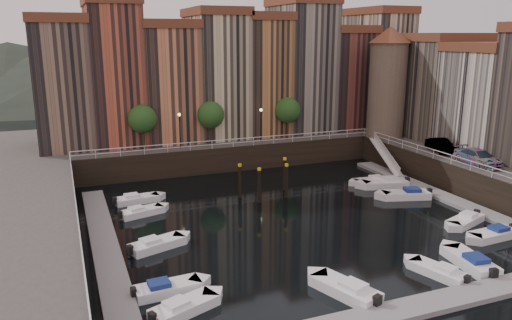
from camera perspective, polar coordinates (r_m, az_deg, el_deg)
name	(u,v)px	position (r m, az deg, el deg)	size (l,w,h in m)	color
ground	(291,216)	(45.11, 4.05, -6.38)	(200.00, 200.00, 0.00)	black
quay_far	(210,143)	(68.16, -5.34, 1.96)	(80.00, 20.00, 3.00)	black
dock_left	(105,245)	(40.27, -16.89, -9.30)	(2.00, 28.00, 0.35)	gray
dock_right	(443,196)	(53.02, 20.60, -3.92)	(2.00, 28.00, 0.35)	gray
dock_near	(415,308)	(31.99, 17.74, -15.77)	(30.00, 2.00, 0.35)	gray
mountains	(132,63)	(149.64, -13.94, 10.69)	(145.00, 100.00, 18.00)	#2D382D
far_terrace	(238,73)	(65.45, -2.08, 9.88)	(48.70, 10.30, 17.50)	#7E6350
right_terrace	(494,93)	(61.67, 25.60, 6.96)	(9.30, 24.30, 14.00)	#6A6050
corner_tower	(387,81)	(65.31, 14.80, 8.75)	(5.20, 5.20, 13.80)	#6B5B4C
promenade_trees	(216,115)	(59.50, -4.57, 5.19)	(21.20, 3.20, 5.20)	black
street_lamps	(222,122)	(58.77, -3.96, 4.41)	(10.36, 0.36, 4.18)	black
railings	(270,162)	(48.22, 1.64, -0.27)	(36.08, 34.04, 0.52)	white
gangway	(385,155)	(61.31, 14.58, 0.59)	(2.78, 8.32, 3.73)	white
mooring_pilings	(268,181)	(49.66, 1.35, -2.40)	(5.54, 3.16, 3.78)	black
boat_left_0	(183,308)	(30.56, -8.34, -16.35)	(4.46, 2.99, 1.01)	white
boat_left_1	(166,289)	(32.70, -10.20, -14.26)	(4.41, 1.83, 1.00)	white
boat_left_2	(156,244)	(39.02, -11.37, -9.45)	(4.61, 2.90, 1.04)	white
boat_left_3	(141,212)	(46.19, -13.02, -5.80)	(4.24, 2.52, 0.95)	white
boat_left_4	(136,199)	(49.68, -13.53, -4.39)	(4.41, 1.97, 0.99)	white
boat_right_0	(494,234)	(44.39, 25.56, -7.66)	(4.50, 1.85, 1.02)	white
boat_right_1	(466,220)	(46.59, 22.83, -6.38)	(4.41, 2.87, 0.99)	white
boat_right_2	(407,195)	(51.78, 16.86, -3.80)	(5.05, 3.02, 1.13)	white
boat_right_3	(386,184)	(54.90, 14.64, -2.62)	(5.24, 2.90, 1.17)	white
boat_right_4	(372,181)	(55.73, 13.12, -2.36)	(4.20, 1.89, 0.95)	white
boat_near_1	(346,290)	(32.51, 10.30, -14.36)	(3.21, 4.99, 1.12)	white
boat_near_2	(439,272)	(36.45, 20.23, -11.88)	(2.62, 4.27, 0.96)	white
boat_near_3	(471,262)	(38.58, 23.35, -10.62)	(2.35, 4.96, 1.12)	white
car_a	(444,146)	(59.89, 20.66, 1.55)	(1.61, 4.00, 1.36)	gray
car_b	(441,147)	(58.99, 20.37, 1.46)	(1.57, 4.50, 1.48)	gray
car_c	(478,158)	(54.58, 24.05, 0.19)	(2.20, 5.41, 1.57)	gray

